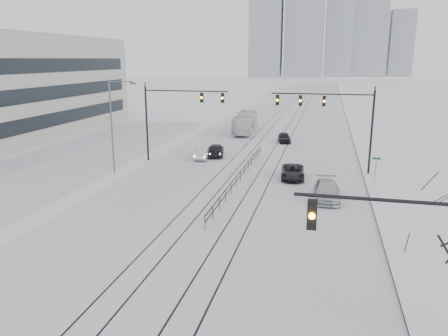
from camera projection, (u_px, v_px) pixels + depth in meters
road at (278, 130)px, 68.03m from camera, size 22.00×260.00×0.02m
sidewalk_east at (368, 133)px, 65.02m from camera, size 5.00×260.00×0.16m
curb at (351, 133)px, 65.57m from camera, size 0.10×260.00×0.12m
parking_strip at (74, 158)px, 48.85m from camera, size 14.00×60.00×0.03m
tram_rails at (258, 158)px, 49.14m from camera, size 5.30×180.00×0.01m
skyline at (327, 25)px, 261.22m from camera, size 96.00×48.00×72.00m
traffic_mast_near at (434, 266)px, 13.53m from camera, size 6.10×0.37×7.00m
traffic_mast_ne at (336, 114)px, 41.21m from camera, size 9.60×0.37×8.00m
traffic_mast_nw at (173, 110)px, 45.90m from camera, size 9.10×0.37×8.00m
street_light_west at (114, 120)px, 41.14m from camera, size 2.73×0.25×9.00m
median_fence at (241, 176)px, 39.57m from camera, size 0.06×24.00×1.00m
street_sign at (376, 166)px, 38.58m from camera, size 0.70×0.06×2.40m
sedan_sb_inner at (216, 150)px, 49.82m from camera, size 2.59×4.59×1.47m
sedan_sb_outer at (203, 153)px, 48.50m from camera, size 1.82×4.24×1.36m
sedan_nb_front at (293, 172)px, 40.45m from camera, size 2.42×4.66×1.25m
sedan_nb_right at (327, 191)px, 34.39m from camera, size 2.23×4.96×1.41m
sedan_nb_far at (284, 138)px, 58.05m from camera, size 2.19×4.00×1.29m
box_truck at (245, 123)px, 65.46m from camera, size 3.06×10.85×2.99m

